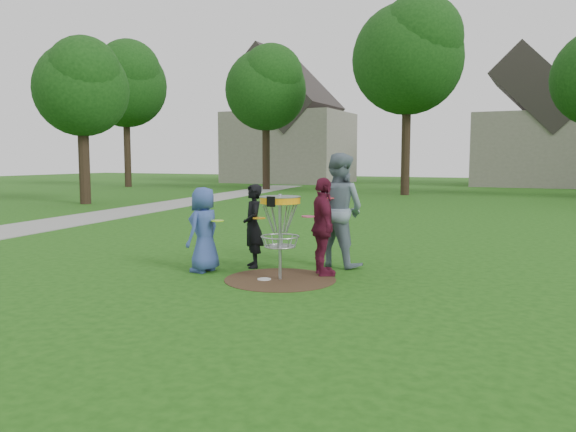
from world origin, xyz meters
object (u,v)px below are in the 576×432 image
at_px(player_grey, 339,210).
at_px(player_black, 253,226).
at_px(player_blue, 204,230).
at_px(disc_golf_basket, 280,217).
at_px(player_maroon, 323,227).

bearing_deg(player_grey, player_black, 45.88).
relative_size(player_blue, disc_golf_basket, 1.06).
bearing_deg(player_black, player_maroon, 47.26).
xyz_separation_m(player_grey, disc_golf_basket, (-0.46, -1.49, 0.00)).
bearing_deg(player_black, disc_golf_basket, 12.63).
xyz_separation_m(player_blue, player_black, (0.59, 0.69, 0.01)).
distance_m(player_grey, disc_golf_basket, 1.56).
height_order(player_grey, disc_golf_basket, player_grey).
height_order(player_black, disc_golf_basket, player_black).
xyz_separation_m(player_black, disc_golf_basket, (0.88, -0.72, 0.28)).
bearing_deg(disc_golf_basket, player_grey, 72.97).
bearing_deg(player_blue, player_maroon, 110.54).
distance_m(player_black, disc_golf_basket, 1.17).
distance_m(player_blue, player_black, 0.90).
bearing_deg(disc_golf_basket, player_maroon, 50.65).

